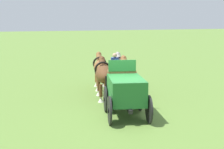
{
  "coord_description": "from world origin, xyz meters",
  "views": [
    {
      "loc": [
        -12.51,
        5.49,
        4.33
      ],
      "look_at": [
        4.17,
        -0.94,
        1.2
      ],
      "focal_mm": 50.33,
      "sensor_mm": 36.0,
      "label": 1
    }
  ],
  "objects_px": {
    "draft_horse_rear_near": "(104,75)",
    "draft_horse_rear_off": "(127,74)",
    "show_wagon": "(125,90)",
    "draft_horse_lead_off": "(121,68)",
    "draft_horse_lead_near": "(100,68)"
  },
  "relations": [
    {
      "from": "draft_horse_lead_near",
      "to": "draft_horse_lead_off",
      "type": "xyz_separation_m",
      "value": [
        -0.33,
        -1.26,
        -0.02
      ]
    },
    {
      "from": "show_wagon",
      "to": "draft_horse_rear_near",
      "type": "relative_size",
      "value": 1.73
    },
    {
      "from": "draft_horse_lead_off",
      "to": "show_wagon",
      "type": "bearing_deg",
      "value": 159.3
    },
    {
      "from": "draft_horse_rear_near",
      "to": "draft_horse_lead_off",
      "type": "distance_m",
      "value": 2.92
    },
    {
      "from": "draft_horse_rear_near",
      "to": "draft_horse_lead_near",
      "type": "height_order",
      "value": "draft_horse_lead_near"
    },
    {
      "from": "show_wagon",
      "to": "draft_horse_rear_off",
      "type": "distance_m",
      "value": 3.47
    },
    {
      "from": "draft_horse_rear_near",
      "to": "draft_horse_lead_off",
      "type": "height_order",
      "value": "draft_horse_rear_near"
    },
    {
      "from": "draft_horse_lead_near",
      "to": "show_wagon",
      "type": "bearing_deg",
      "value": 171.62
    },
    {
      "from": "show_wagon",
      "to": "draft_horse_lead_near",
      "type": "height_order",
      "value": "show_wagon"
    },
    {
      "from": "draft_horse_rear_off",
      "to": "draft_horse_lead_near",
      "type": "distance_m",
      "value": 2.92
    },
    {
      "from": "draft_horse_rear_near",
      "to": "draft_horse_rear_off",
      "type": "xyz_separation_m",
      "value": [
        -0.33,
        -1.26,
        0.03
      ]
    },
    {
      "from": "draft_horse_rear_near",
      "to": "draft_horse_lead_near",
      "type": "relative_size",
      "value": 1.08
    },
    {
      "from": "show_wagon",
      "to": "draft_horse_rear_off",
      "type": "relative_size",
      "value": 1.79
    },
    {
      "from": "draft_horse_rear_off",
      "to": "draft_horse_lead_near",
      "type": "relative_size",
      "value": 1.05
    },
    {
      "from": "draft_horse_rear_near",
      "to": "draft_horse_lead_near",
      "type": "xyz_separation_m",
      "value": [
        2.53,
        -0.65,
        0.01
      ]
    }
  ]
}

